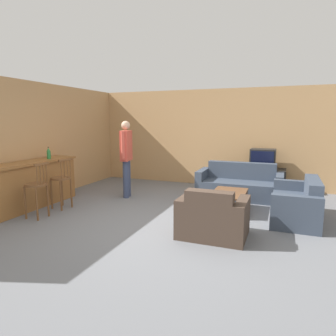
# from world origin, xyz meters

# --- Properties ---
(ground_plane) EXTENTS (24.00, 24.00, 0.00)m
(ground_plane) POSITION_xyz_m (0.00, 0.00, 0.00)
(ground_plane) COLOR slate
(wall_back) EXTENTS (9.40, 0.08, 2.60)m
(wall_back) POSITION_xyz_m (0.00, 3.62, 1.30)
(wall_back) COLOR tan
(wall_back) RESTS_ON ground_plane
(wall_left) EXTENTS (0.08, 8.62, 2.60)m
(wall_left) POSITION_xyz_m (-3.16, 1.31, 1.30)
(wall_left) COLOR tan
(wall_left) RESTS_ON ground_plane
(bar_counter) EXTENTS (0.55, 2.50, 0.95)m
(bar_counter) POSITION_xyz_m (-2.83, -0.07, 0.48)
(bar_counter) COLOR brown
(bar_counter) RESTS_ON ground_plane
(bar_chair_near) EXTENTS (0.39, 0.39, 1.02)m
(bar_chair_near) POSITION_xyz_m (-2.20, -0.39, 0.55)
(bar_chair_near) COLOR brown
(bar_chair_near) RESTS_ON ground_plane
(bar_chair_mid) EXTENTS (0.43, 0.43, 1.02)m
(bar_chair_mid) POSITION_xyz_m (-2.20, 0.26, 0.55)
(bar_chair_mid) COLOR brown
(bar_chair_mid) RESTS_ON ground_plane
(couch_far) EXTENTS (1.89, 0.84, 0.79)m
(couch_far) POSITION_xyz_m (1.03, 2.44, 0.29)
(couch_far) COLOR #384251
(couch_far) RESTS_ON ground_plane
(armchair_near) EXTENTS (1.01, 0.80, 0.77)m
(armchair_near) POSITION_xyz_m (0.99, -0.11, 0.29)
(armchair_near) COLOR #423328
(armchair_near) RESTS_ON ground_plane
(loveseat_right) EXTENTS (0.77, 1.47, 0.76)m
(loveseat_right) POSITION_xyz_m (2.22, 1.20, 0.28)
(loveseat_right) COLOR #384251
(loveseat_right) RESTS_ON ground_plane
(coffee_table) EXTENTS (0.63, 0.96, 0.39)m
(coffee_table) POSITION_xyz_m (0.99, 1.28, 0.33)
(coffee_table) COLOR brown
(coffee_table) RESTS_ON ground_plane
(tv_unit) EXTENTS (1.11, 0.54, 0.59)m
(tv_unit) POSITION_xyz_m (1.47, 3.22, 0.29)
(tv_unit) COLOR black
(tv_unit) RESTS_ON ground_plane
(tv) EXTENTS (0.60, 0.46, 0.49)m
(tv) POSITION_xyz_m (1.47, 3.21, 0.83)
(tv) COLOR black
(tv) RESTS_ON tv_unit
(bottle) EXTENTS (0.08, 0.08, 0.26)m
(bottle) POSITION_xyz_m (-2.77, 0.57, 1.07)
(bottle) COLOR #2D7F3D
(bottle) RESTS_ON bar_counter
(book_on_table) EXTENTS (0.19, 0.15, 0.03)m
(book_on_table) POSITION_xyz_m (0.90, 1.13, 0.40)
(book_on_table) COLOR #33704C
(book_on_table) RESTS_ON coffee_table
(person_by_window) EXTENTS (0.27, 0.56, 1.76)m
(person_by_window) POSITION_xyz_m (-1.42, 1.55, 1.00)
(person_by_window) COLOR #384260
(person_by_window) RESTS_ON ground_plane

